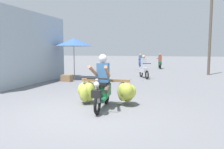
{
  "coord_description": "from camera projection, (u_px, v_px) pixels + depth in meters",
  "views": [
    {
      "loc": [
        2.32,
        -5.38,
        1.69
      ],
      "look_at": [
        0.3,
        1.59,
        0.9
      ],
      "focal_mm": 35.6,
      "sensor_mm": 36.0,
      "label": 1
    }
  ],
  "objects": [
    {
      "name": "produce_crate",
      "position": [
        67.0,
        78.0,
        12.12
      ],
      "size": [
        0.56,
        0.4,
        0.36
      ],
      "primitive_type": "cube",
      "color": "olive",
      "rests_on": "ground"
    },
    {
      "name": "motorbike_distant_ahead_left",
      "position": [
        160.0,
        63.0,
        20.53
      ],
      "size": [
        0.55,
        1.61,
        1.4
      ],
      "color": "black",
      "rests_on": "ground"
    },
    {
      "name": "utility_pole",
      "position": [
        210.0,
        31.0,
        15.06
      ],
      "size": [
        0.18,
        0.18,
        5.97
      ],
      "primitive_type": "cylinder",
      "color": "brown",
      "rests_on": "ground"
    },
    {
      "name": "ground_plane",
      "position": [
        85.0,
        114.0,
        5.96
      ],
      "size": [
        120.0,
        120.0,
        0.0
      ],
      "primitive_type": "plane",
      "color": "slate"
    },
    {
      "name": "shopfront_building",
      "position": [
        4.0,
        48.0,
        11.55
      ],
      "size": [
        3.6,
        6.54,
        3.6
      ],
      "color": "#9EADB7",
      "rests_on": "ground"
    },
    {
      "name": "market_umbrella_near_shop",
      "position": [
        74.0,
        42.0,
        12.85
      ],
      "size": [
        2.15,
        2.15,
        2.39
      ],
      "color": "#99999E",
      "rests_on": "ground"
    },
    {
      "name": "motorbike_main_loaded",
      "position": [
        106.0,
        90.0,
        6.8
      ],
      "size": [
        1.89,
        1.89,
        1.58
      ],
      "color": "black",
      "rests_on": "ground"
    },
    {
      "name": "motorbike_distant_ahead_right",
      "position": [
        140.0,
        63.0,
        19.41
      ],
      "size": [
        0.61,
        1.59,
        1.4
      ],
      "color": "black",
      "rests_on": "ground"
    },
    {
      "name": "motorbike_distant_far_ahead",
      "position": [
        144.0,
        69.0,
        13.61
      ],
      "size": [
        0.85,
        1.49,
        1.4
      ],
      "color": "black",
      "rests_on": "ground"
    }
  ]
}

